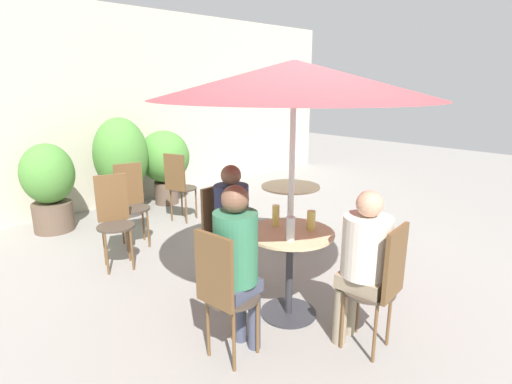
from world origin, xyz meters
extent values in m
plane|color=gray|center=(0.00, 0.00, 0.00)|extent=(20.00, 20.00, 0.00)
cube|color=beige|center=(0.00, 4.13, 1.50)|extent=(10.00, 0.06, 3.00)
cylinder|color=#2D2D33|center=(-0.09, 0.11, 0.01)|extent=(0.47, 0.47, 0.01)
cylinder|color=#2D2D33|center=(-0.09, 0.11, 0.36)|extent=(0.06, 0.06, 0.70)
cylinder|color=#CCB284|center=(-0.09, 0.11, 0.72)|extent=(0.71, 0.71, 0.02)
cylinder|color=#2D2D33|center=(1.02, 1.10, 0.01)|extent=(0.47, 0.47, 0.01)
cylinder|color=#2D2D33|center=(1.02, 1.10, 0.36)|extent=(0.06, 0.06, 0.70)
cylinder|color=#CCB284|center=(1.02, 1.10, 0.72)|extent=(0.68, 0.68, 0.02)
cylinder|color=#42382D|center=(-0.17, 0.78, 0.46)|extent=(0.38, 0.38, 0.02)
cylinder|color=brown|center=(-0.07, 0.92, 0.23)|extent=(0.02, 0.02, 0.45)
cylinder|color=brown|center=(-0.31, 0.89, 0.23)|extent=(0.02, 0.02, 0.45)
cylinder|color=brown|center=(-0.04, 0.68, 0.23)|extent=(0.02, 0.02, 0.45)
cylinder|color=brown|center=(-0.28, 0.65, 0.23)|extent=(0.02, 0.02, 0.45)
cube|color=brown|center=(-0.19, 0.95, 0.72)|extent=(0.32, 0.07, 0.50)
cylinder|color=#42382D|center=(-0.77, 0.02, 0.46)|extent=(0.38, 0.38, 0.02)
cylinder|color=brown|center=(-0.90, 0.13, 0.23)|extent=(0.02, 0.02, 0.45)
cylinder|color=brown|center=(-0.88, -0.11, 0.23)|extent=(0.02, 0.02, 0.45)
cylinder|color=brown|center=(-0.66, 0.16, 0.23)|extent=(0.02, 0.02, 0.45)
cylinder|color=brown|center=(-0.63, -0.08, 0.23)|extent=(0.02, 0.02, 0.45)
cube|color=brown|center=(-0.94, 0.00, 0.72)|extent=(0.07, 0.32, 0.50)
cylinder|color=#42382D|center=(-0.01, -0.57, 0.46)|extent=(0.38, 0.38, 0.02)
cylinder|color=brown|center=(-0.12, -0.71, 0.23)|extent=(0.02, 0.02, 0.45)
cylinder|color=brown|center=(0.13, -0.68, 0.23)|extent=(0.02, 0.02, 0.45)
cylinder|color=brown|center=(-0.15, -0.46, 0.23)|extent=(0.02, 0.02, 0.45)
cylinder|color=brown|center=(0.10, -0.43, 0.23)|extent=(0.02, 0.02, 0.45)
cube|color=brown|center=(0.01, -0.74, 0.72)|extent=(0.32, 0.07, 0.50)
cylinder|color=#42382D|center=(-0.33, 2.35, 0.46)|extent=(0.38, 0.38, 0.02)
cylinder|color=brown|center=(-0.18, 2.43, 0.23)|extent=(0.02, 0.02, 0.45)
cylinder|color=brown|center=(-0.42, 2.50, 0.23)|extent=(0.02, 0.02, 0.45)
cylinder|color=brown|center=(-0.24, 2.20, 0.23)|extent=(0.02, 0.02, 0.45)
cylinder|color=brown|center=(-0.48, 2.26, 0.23)|extent=(0.02, 0.02, 0.45)
cube|color=brown|center=(-0.29, 2.51, 0.72)|extent=(0.32, 0.11, 0.50)
cylinder|color=#42382D|center=(0.61, 2.74, 0.46)|extent=(0.38, 0.38, 0.02)
cylinder|color=brown|center=(0.45, 2.81, 0.23)|extent=(0.02, 0.02, 0.45)
cylinder|color=brown|center=(0.54, 2.58, 0.23)|extent=(0.02, 0.02, 0.45)
cylinder|color=brown|center=(0.68, 2.90, 0.23)|extent=(0.02, 0.02, 0.45)
cylinder|color=brown|center=(0.77, 2.67, 0.23)|extent=(0.02, 0.02, 0.45)
cube|color=brown|center=(0.45, 2.68, 0.72)|extent=(0.14, 0.31, 0.50)
cylinder|color=#42382D|center=(-0.74, 1.92, 0.46)|extent=(0.38, 0.38, 0.02)
cylinder|color=brown|center=(-0.59, 1.99, 0.23)|extent=(0.02, 0.02, 0.45)
cylinder|color=brown|center=(-0.82, 2.07, 0.23)|extent=(0.02, 0.02, 0.45)
cylinder|color=brown|center=(-0.66, 1.76, 0.23)|extent=(0.02, 0.02, 0.45)
cylinder|color=brown|center=(-0.90, 1.84, 0.23)|extent=(0.02, 0.02, 0.45)
cube|color=brown|center=(-0.69, 2.08, 0.72)|extent=(0.32, 0.13, 0.50)
cylinder|color=gray|center=(-0.22, 0.62, 0.22)|extent=(0.09, 0.09, 0.45)
cylinder|color=gray|center=(-0.09, 0.64, 0.22)|extent=(0.09, 0.09, 0.45)
cube|color=gray|center=(-0.17, 0.74, 0.52)|extent=(0.30, 0.32, 0.09)
cylinder|color=#232847|center=(-0.17, 0.74, 0.79)|extent=(0.31, 0.31, 0.45)
sphere|color=brown|center=(-0.17, 0.74, 1.10)|extent=(0.18, 0.18, 0.18)
cylinder|color=#42475B|center=(-0.61, -0.02, 0.22)|extent=(0.09, 0.09, 0.45)
cylinder|color=#42475B|center=(-0.62, 0.11, 0.22)|extent=(0.09, 0.09, 0.45)
cube|color=#42475B|center=(-0.73, 0.03, 0.52)|extent=(0.32, 0.29, 0.09)
cylinder|color=#337551|center=(-0.73, 0.03, 0.81)|extent=(0.30, 0.30, 0.50)
sphere|color=brown|center=(-0.73, 0.03, 1.15)|extent=(0.19, 0.19, 0.19)
cylinder|color=gray|center=(0.05, -0.40, 0.22)|extent=(0.10, 0.10, 0.45)
cylinder|color=gray|center=(-0.10, -0.41, 0.22)|extent=(0.10, 0.10, 0.45)
cube|color=gray|center=(-0.01, -0.53, 0.52)|extent=(0.32, 0.35, 0.10)
cylinder|color=beige|center=(-0.01, -0.53, 0.79)|extent=(0.34, 0.34, 0.43)
sphere|color=tan|center=(-0.01, -0.53, 1.09)|extent=(0.18, 0.18, 0.18)
cylinder|color=#DBC65B|center=(-0.08, 0.28, 0.82)|extent=(0.06, 0.06, 0.18)
cylinder|color=silver|center=(-0.22, -0.01, 0.83)|extent=(0.07, 0.07, 0.18)
cylinder|color=#DBC65B|center=(0.07, 0.03, 0.81)|extent=(0.07, 0.07, 0.16)
cylinder|color=brown|center=(-0.87, 3.56, 0.19)|extent=(0.49, 0.49, 0.38)
ellipsoid|color=#4C8938|center=(-0.87, 3.56, 0.77)|extent=(0.65, 0.65, 0.77)
cylinder|color=#47423D|center=(0.13, 3.58, 0.17)|extent=(0.51, 0.51, 0.35)
ellipsoid|color=#4C8938|center=(0.13, 3.58, 0.88)|extent=(0.77, 0.77, 1.07)
cylinder|color=brown|center=(0.86, 3.62, 0.18)|extent=(0.37, 0.37, 0.36)
ellipsoid|color=#4C8938|center=(0.86, 3.62, 0.76)|extent=(0.78, 0.78, 0.81)
cylinder|color=silver|center=(-0.09, 0.11, 1.02)|extent=(0.04, 0.04, 2.05)
cone|color=#B72D33|center=(-0.09, 0.11, 1.91)|extent=(2.11, 2.11, 0.28)
camera|label=1|loc=(-2.34, -1.88, 1.88)|focal=28.00mm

